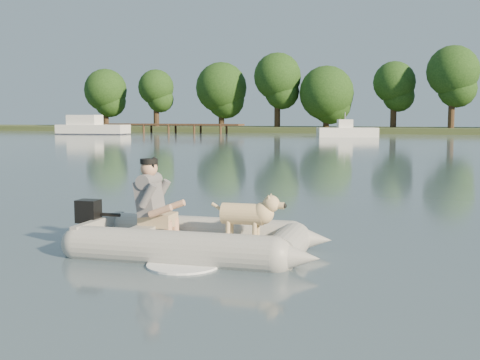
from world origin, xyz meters
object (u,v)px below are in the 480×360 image
at_px(dock, 164,128).
at_px(motorboat, 347,125).
at_px(dinghy, 196,211).
at_px(dog, 243,218).
at_px(cabin_cruiser, 93,125).
at_px(man, 151,195).

xyz_separation_m(dock, motorboat, (21.03, -6.17, 0.52)).
xyz_separation_m(dinghy, dog, (0.61, 0.09, -0.07)).
distance_m(dinghy, cabin_cruiser, 55.52).
height_order(dock, dog, dock).
bearing_deg(dog, man, -180.00).
xyz_separation_m(dock, cabin_cruiser, (-4.77, -6.51, 0.47)).
xyz_separation_m(cabin_cruiser, motorboat, (25.80, 0.34, 0.05)).
distance_m(dock, cabin_cruiser, 8.09).
bearing_deg(dinghy, cabin_cruiser, 120.61).
bearing_deg(cabin_cruiser, man, -61.51).
relative_size(man, dog, 1.16).
bearing_deg(man, motorboat, 92.26).
bearing_deg(dinghy, motorboat, 93.08).
height_order(dinghy, motorboat, motorboat).
xyz_separation_m(dinghy, cabin_cruiser, (-31.24, 45.89, 0.43)).
relative_size(dinghy, dog, 4.86).
bearing_deg(motorboat, cabin_cruiser, 160.45).
height_order(dinghy, man, man).
bearing_deg(dinghy, man, 175.76).
xyz_separation_m(dock, dinghy, (26.47, -52.41, 0.04)).
relative_size(dinghy, cabin_cruiser, 0.57).
height_order(dog, motorboat, motorboat).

